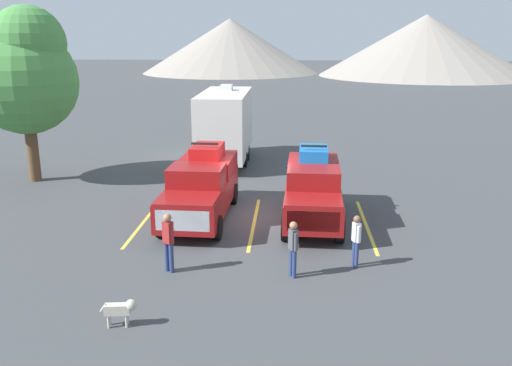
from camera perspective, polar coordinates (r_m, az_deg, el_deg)
The scene contains 13 objects.
ground_plane at distance 20.10m, azimuth -0.03°, elevation -3.41°, with size 240.00×240.00×0.00m, color #3F4244.
pickup_truck_a at distance 19.71m, azimuth -5.80°, elevation -0.30°, with size 2.27×5.82×2.62m.
pickup_truck_b at distance 19.33m, azimuth 6.06°, elevation -0.57°, with size 2.17×5.42×2.62m.
lot_stripe_a at distance 19.97m, azimuth -11.69°, elevation -3.88°, with size 0.12×5.50×0.01m, color gold.
lot_stripe_b at distance 19.31m, azimuth -0.20°, elevation -4.22°, with size 0.12×5.50×0.01m, color gold.
lot_stripe_c at distance 19.45m, azimuth 11.61°, elevation -4.40°, with size 0.12×5.50×0.01m, color gold.
camper_trailer_a at distance 27.78m, azimuth -3.31°, elevation 6.33°, with size 2.38×7.37×3.97m.
person_a at distance 15.74m, azimuth 10.58°, elevation -5.71°, with size 0.25×0.33×1.57m.
person_b at distance 15.32m, azimuth -9.29°, elevation -5.84°, with size 0.35×0.30×1.74m.
person_c at distance 14.87m, azimuth 3.96°, elevation -6.61°, with size 0.28×0.32×1.62m.
dog at distance 13.05m, azimuth -14.02°, elevation -12.80°, with size 0.85×0.31×0.66m.
tree_a at distance 25.99m, azimuth -23.24°, elevation 10.73°, with size 4.63×4.63×7.75m.
mountain_ridge at distance 88.49m, azimuth -2.48°, elevation 15.27°, with size 140.35×42.92×17.27m.
Camera 1 is at (1.27, -18.97, 6.55)m, focal length 37.72 mm.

